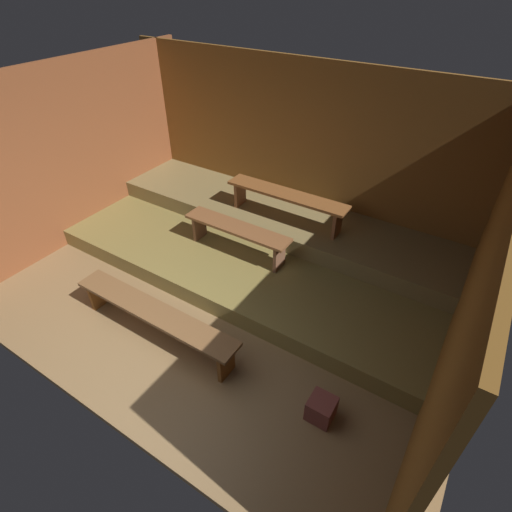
{
  "coord_description": "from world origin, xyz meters",
  "views": [
    {
      "loc": [
        2.66,
        -1.44,
        3.84
      ],
      "look_at": [
        0.28,
        2.29,
        0.47
      ],
      "focal_mm": 27.82,
      "sensor_mm": 36.0,
      "label": 1
    }
  ],
  "objects": [
    {
      "name": "platform_middle",
      "position": [
        0.0,
        3.44,
        0.4
      ],
      "size": [
        5.73,
        1.24,
        0.27
      ],
      "primitive_type": "cube",
      "color": "olive",
      "rests_on": "platform_lower"
    },
    {
      "name": "wooden_crate_floor",
      "position": [
        2.0,
        0.84,
        0.13
      ],
      "size": [
        0.26,
        0.26,
        0.26
      ],
      "primitive_type": "cube",
      "color": "brown",
      "rests_on": "ground"
    },
    {
      "name": "wall_back",
      "position": [
        0.0,
        4.09,
        1.36
      ],
      "size": [
        6.53,
        0.06,
        2.71
      ],
      "primitive_type": "cube",
      "color": "brown",
      "rests_on": "ground"
    },
    {
      "name": "wall_right",
      "position": [
        2.89,
        2.03,
        1.36
      ],
      "size": [
        0.06,
        4.86,
        2.71
      ],
      "primitive_type": "cube",
      "color": "brown",
      "rests_on": "ground"
    },
    {
      "name": "bench_lower_center",
      "position": [
        -0.15,
        2.45,
        0.63
      ],
      "size": [
        1.67,
        0.34,
        0.46
      ],
      "color": "brown",
      "rests_on": "platform_lower"
    },
    {
      "name": "ground",
      "position": [
        0.0,
        2.03,
        -0.04
      ],
      "size": [
        6.53,
        4.86,
        0.08
      ],
      "primitive_type": "cube",
      "color": "olive"
    },
    {
      "name": "bench_middle_center",
      "position": [
        0.2,
        3.28,
        0.9
      ],
      "size": [
        1.94,
        0.34,
        0.46
      ],
      "color": "brown",
      "rests_on": "platform_middle"
    },
    {
      "name": "platform_lower",
      "position": [
        0.0,
        2.73,
        0.13
      ],
      "size": [
        5.73,
        2.66,
        0.27
      ],
      "primitive_type": "cube",
      "color": "olive",
      "rests_on": "ground"
    },
    {
      "name": "wall_left",
      "position": [
        -2.89,
        2.03,
        1.36
      ],
      "size": [
        0.06,
        4.86,
        2.71
      ],
      "primitive_type": "cube",
      "color": "brown",
      "rests_on": "ground"
    },
    {
      "name": "bench_floor_center",
      "position": [
        -0.18,
        0.74,
        0.38
      ],
      "size": [
        2.36,
        0.34,
        0.46
      ],
      "color": "brown",
      "rests_on": "ground"
    }
  ]
}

